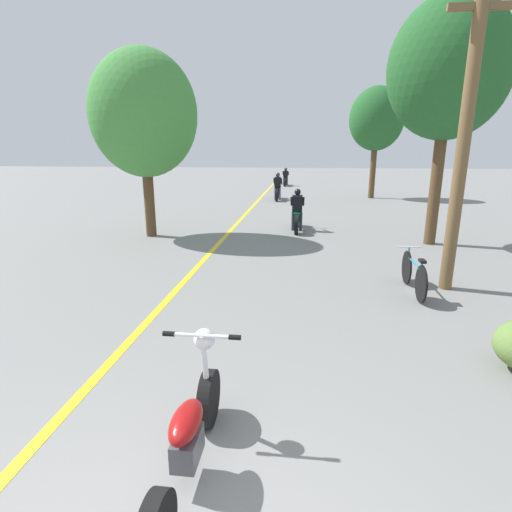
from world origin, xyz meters
TOP-DOWN VIEW (x-y plane):
  - lane_stripe_center at (-1.70, 13.14)m, footprint 0.14×48.00m
  - utility_pole at (3.63, 6.45)m, footprint 1.10×0.24m
  - roadside_tree_right_near at (4.48, 10.48)m, footprint 3.20×2.88m
  - roadside_tree_right_far at (4.58, 22.01)m, footprint 2.95×2.66m
  - roadside_tree_left at (-4.08, 10.59)m, footprint 3.23×2.91m
  - motorcycle_foreground at (-0.13, 1.20)m, footprint 0.73×2.07m
  - motorcycle_rider_lead at (0.55, 12.07)m, footprint 0.50×2.01m
  - motorcycle_rider_mid at (-0.67, 20.54)m, footprint 0.50×2.07m
  - motorcycle_rider_far at (-0.65, 29.38)m, footprint 0.50×2.11m
  - bicycle_parked at (2.92, 6.13)m, footprint 0.44×1.75m

SIDE VIEW (x-z plane):
  - lane_stripe_center at x=-1.70m, z-range 0.00..0.01m
  - bicycle_parked at x=2.92m, z-range -0.03..0.77m
  - motorcycle_foreground at x=-0.13m, z-range -0.13..0.95m
  - motorcycle_rider_far at x=-0.65m, z-range -0.16..1.20m
  - motorcycle_rider_lead at x=0.55m, z-range -0.18..1.24m
  - motorcycle_rider_mid at x=-0.67m, z-range -0.18..1.30m
  - utility_pole at x=3.63m, z-range 0.09..5.72m
  - roadside_tree_left at x=-4.08m, z-range 0.91..6.49m
  - roadside_tree_right_far at x=4.58m, z-range 1.27..7.28m
  - roadside_tree_right_near at x=4.48m, z-range 1.43..8.05m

